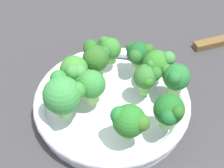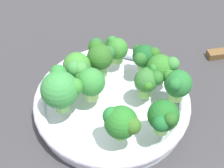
{
  "view_description": "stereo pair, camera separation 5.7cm",
  "coord_description": "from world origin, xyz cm",
  "px_view_note": "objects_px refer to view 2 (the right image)",
  "views": [
    {
      "loc": [
        36.87,
        20.47,
        47.73
      ],
      "look_at": [
        1.5,
        2.74,
        6.84
      ],
      "focal_mm": 52.14,
      "sensor_mm": 36.0,
      "label": 1
    },
    {
      "loc": [
        33.97,
        25.35,
        47.73
      ],
      "look_at": [
        1.5,
        2.74,
        6.84
      ],
      "focal_mm": 52.14,
      "sensor_mm": 36.0,
      "label": 2
    }
  ],
  "objects_px": {
    "broccoli_floret_6": "(161,68)",
    "broccoli_floret_7": "(145,56)",
    "broccoli_floret_2": "(122,122)",
    "broccoli_floret_8": "(116,48)",
    "bowl": "(112,102)",
    "broccoli_floret_9": "(100,55)",
    "broccoli_floret_4": "(61,89)",
    "broccoli_floret_0": "(177,84)",
    "broccoli_floret_5": "(147,81)",
    "broccoli_floret_10": "(77,67)",
    "broccoli_floret_3": "(90,82)",
    "broccoli_floret_1": "(163,117)"
  },
  "relations": [
    {
      "from": "broccoli_floret_0",
      "to": "broccoli_floret_7",
      "type": "bearing_deg",
      "value": -112.16
    },
    {
      "from": "broccoli_floret_3",
      "to": "broccoli_floret_8",
      "type": "distance_m",
      "value": 0.11
    },
    {
      "from": "broccoli_floret_1",
      "to": "broccoli_floret_10",
      "type": "relative_size",
      "value": 0.96
    },
    {
      "from": "broccoli_floret_10",
      "to": "broccoli_floret_6",
      "type": "bearing_deg",
      "value": 126.2
    },
    {
      "from": "broccoli_floret_8",
      "to": "broccoli_floret_9",
      "type": "height_order",
      "value": "broccoli_floret_9"
    },
    {
      "from": "broccoli_floret_0",
      "to": "broccoli_floret_3",
      "type": "relative_size",
      "value": 0.95
    },
    {
      "from": "broccoli_floret_4",
      "to": "broccoli_floret_6",
      "type": "distance_m",
      "value": 0.18
    },
    {
      "from": "broccoli_floret_8",
      "to": "broccoli_floret_9",
      "type": "distance_m",
      "value": 0.05
    },
    {
      "from": "broccoli_floret_2",
      "to": "broccoli_floret_10",
      "type": "xyz_separation_m",
      "value": [
        -0.05,
        -0.13,
        0.01
      ]
    },
    {
      "from": "broccoli_floret_1",
      "to": "broccoli_floret_4",
      "type": "bearing_deg",
      "value": -72.89
    },
    {
      "from": "bowl",
      "to": "broccoli_floret_0",
      "type": "height_order",
      "value": "broccoli_floret_0"
    },
    {
      "from": "broccoli_floret_8",
      "to": "broccoli_floret_9",
      "type": "bearing_deg",
      "value": -5.3
    },
    {
      "from": "broccoli_floret_0",
      "to": "broccoli_floret_9",
      "type": "distance_m",
      "value": 0.15
    },
    {
      "from": "broccoli_floret_0",
      "to": "broccoli_floret_5",
      "type": "distance_m",
      "value": 0.05
    },
    {
      "from": "broccoli_floret_1",
      "to": "broccoli_floret_2",
      "type": "relative_size",
      "value": 1.02
    },
    {
      "from": "broccoli_floret_9",
      "to": "broccoli_floret_2",
      "type": "bearing_deg",
      "value": 48.83
    },
    {
      "from": "broccoli_floret_0",
      "to": "broccoli_floret_8",
      "type": "bearing_deg",
      "value": -99.38
    },
    {
      "from": "bowl",
      "to": "broccoli_floret_1",
      "type": "relative_size",
      "value": 4.43
    },
    {
      "from": "bowl",
      "to": "broccoli_floret_2",
      "type": "height_order",
      "value": "broccoli_floret_2"
    },
    {
      "from": "broccoli_floret_3",
      "to": "broccoli_floret_9",
      "type": "height_order",
      "value": "broccoli_floret_9"
    },
    {
      "from": "broccoli_floret_2",
      "to": "broccoli_floret_8",
      "type": "bearing_deg",
      "value": -142.98
    },
    {
      "from": "broccoli_floret_2",
      "to": "broccoli_floret_7",
      "type": "xyz_separation_m",
      "value": [
        -0.16,
        -0.05,
        -0.01
      ]
    },
    {
      "from": "bowl",
      "to": "broccoli_floret_4",
      "type": "distance_m",
      "value": 0.11
    },
    {
      "from": "broccoli_floret_2",
      "to": "broccoli_floret_1",
      "type": "bearing_deg",
      "value": 132.07
    },
    {
      "from": "broccoli_floret_5",
      "to": "broccoli_floret_3",
      "type": "bearing_deg",
      "value": -53.08
    },
    {
      "from": "broccoli_floret_7",
      "to": "bowl",
      "type": "bearing_deg",
      "value": -5.97
    },
    {
      "from": "broccoli_floret_3",
      "to": "broccoli_floret_6",
      "type": "xyz_separation_m",
      "value": [
        -0.1,
        0.08,
        0.0
      ]
    },
    {
      "from": "bowl",
      "to": "broccoli_floret_10",
      "type": "height_order",
      "value": "broccoli_floret_10"
    },
    {
      "from": "broccoli_floret_3",
      "to": "broccoli_floret_7",
      "type": "bearing_deg",
      "value": 161.26
    },
    {
      "from": "bowl",
      "to": "broccoli_floret_8",
      "type": "distance_m",
      "value": 0.11
    },
    {
      "from": "broccoli_floret_9",
      "to": "broccoli_floret_7",
      "type": "bearing_deg",
      "value": 132.66
    },
    {
      "from": "broccoli_floret_0",
      "to": "broccoli_floret_5",
      "type": "relative_size",
      "value": 1.06
    },
    {
      "from": "broccoli_floret_2",
      "to": "broccoli_floret_4",
      "type": "distance_m",
      "value": 0.12
    },
    {
      "from": "broccoli_floret_1",
      "to": "broccoli_floret_7",
      "type": "relative_size",
      "value": 1.15
    },
    {
      "from": "broccoli_floret_6",
      "to": "broccoli_floret_5",
      "type": "bearing_deg",
      "value": -6.26
    },
    {
      "from": "bowl",
      "to": "broccoli_floret_5",
      "type": "relative_size",
      "value": 4.99
    },
    {
      "from": "broccoli_floret_4",
      "to": "broccoli_floret_10",
      "type": "xyz_separation_m",
      "value": [
        -0.06,
        -0.02,
        -0.0
      ]
    },
    {
      "from": "bowl",
      "to": "broccoli_floret_9",
      "type": "xyz_separation_m",
      "value": [
        -0.04,
        -0.05,
        0.06
      ]
    },
    {
      "from": "broccoli_floret_6",
      "to": "broccoli_floret_7",
      "type": "relative_size",
      "value": 1.12
    },
    {
      "from": "broccoli_floret_7",
      "to": "broccoli_floret_9",
      "type": "bearing_deg",
      "value": -47.34
    },
    {
      "from": "broccoli_floret_4",
      "to": "broccoli_floret_9",
      "type": "distance_m",
      "value": 0.11
    },
    {
      "from": "broccoli_floret_10",
      "to": "broccoli_floret_2",
      "type": "bearing_deg",
      "value": 68.02
    },
    {
      "from": "broccoli_floret_9",
      "to": "broccoli_floret_8",
      "type": "bearing_deg",
      "value": 174.7
    },
    {
      "from": "broccoli_floret_4",
      "to": "broccoli_floret_5",
      "type": "relative_size",
      "value": 1.38
    },
    {
      "from": "broccoli_floret_9",
      "to": "broccoli_floret_10",
      "type": "xyz_separation_m",
      "value": [
        0.05,
        -0.02,
        -0.0
      ]
    },
    {
      "from": "broccoli_floret_8",
      "to": "broccoli_floret_10",
      "type": "xyz_separation_m",
      "value": [
        0.1,
        -0.02,
        0.01
      ]
    },
    {
      "from": "broccoli_floret_0",
      "to": "broccoli_floret_9",
      "type": "bearing_deg",
      "value": -81.19
    },
    {
      "from": "bowl",
      "to": "broccoli_floret_4",
      "type": "xyz_separation_m",
      "value": [
        0.07,
        -0.05,
        0.07
      ]
    },
    {
      "from": "broccoli_floret_1",
      "to": "broccoli_floret_4",
      "type": "distance_m",
      "value": 0.17
    },
    {
      "from": "broccoli_floret_9",
      "to": "broccoli_floret_10",
      "type": "height_order",
      "value": "broccoli_floret_9"
    }
  ]
}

